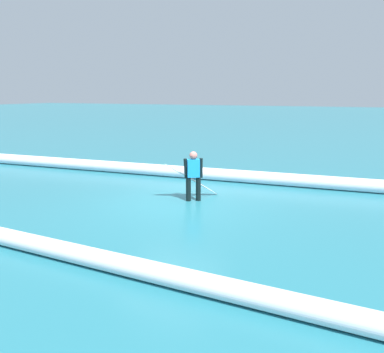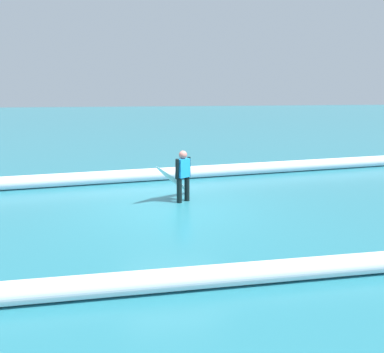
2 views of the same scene
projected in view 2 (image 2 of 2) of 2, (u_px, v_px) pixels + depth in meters
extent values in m
plane|color=#247180|center=(170.00, 207.00, 9.68)|extent=(162.10, 162.10, 0.00)
cylinder|color=black|center=(179.00, 190.00, 10.02)|extent=(0.14, 0.14, 0.68)
cylinder|color=black|center=(187.00, 189.00, 10.21)|extent=(0.14, 0.14, 0.68)
cube|color=#198CD8|center=(183.00, 168.00, 9.98)|extent=(0.39, 0.35, 0.50)
sphere|color=#B86C63|center=(183.00, 155.00, 9.91)|extent=(0.22, 0.22, 0.22)
cylinder|color=black|center=(177.00, 169.00, 9.84)|extent=(0.09, 0.15, 0.55)
cylinder|color=black|center=(189.00, 167.00, 10.13)|extent=(0.09, 0.09, 0.54)
ellipsoid|color=white|center=(174.00, 180.00, 10.33)|extent=(1.33, 1.41, 1.09)
ellipsoid|color=black|center=(174.00, 180.00, 10.33)|extent=(0.99, 1.06, 0.88)
cylinder|color=white|center=(145.00, 175.00, 12.55)|extent=(22.20, 1.77, 0.42)
cylinder|color=white|center=(171.00, 280.00, 5.54)|extent=(23.26, 1.54, 0.34)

